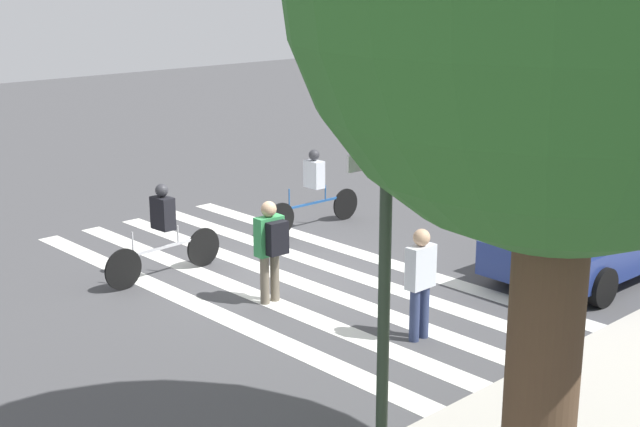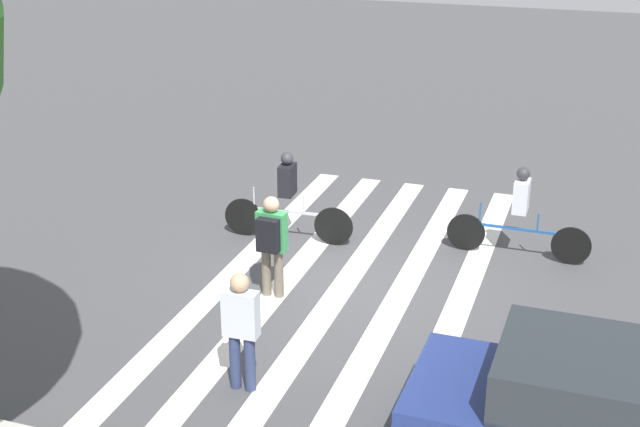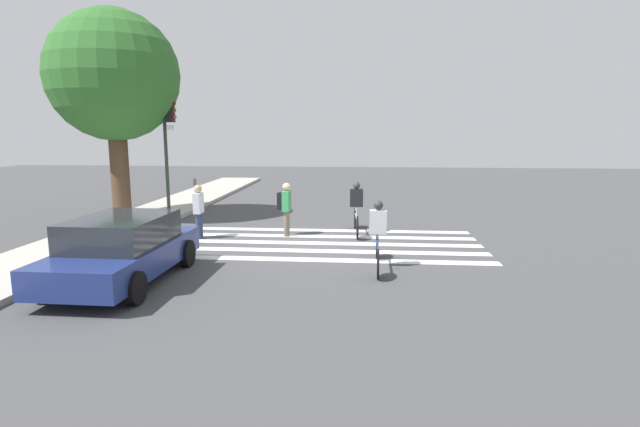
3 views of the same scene
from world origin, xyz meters
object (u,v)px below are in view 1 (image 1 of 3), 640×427
(pedestrian_child_with_backpack, at_px, (420,278))
(pedestrian_adult_tall_backpack, at_px, (271,244))
(car_parked_silver_sedan, at_px, (598,233))
(cyclist_near_curb, at_px, (314,186))
(traffic_light, at_px, (376,176))
(cyclist_far_lane, at_px, (163,228))

(pedestrian_child_with_backpack, height_order, pedestrian_adult_tall_backpack, pedestrian_adult_tall_backpack)
(pedestrian_adult_tall_backpack, bearing_deg, pedestrian_child_with_backpack, -73.27)
(pedestrian_child_with_backpack, xyz_separation_m, car_parked_silver_sedan, (-4.38, 0.22, -0.19))
(cyclist_near_curb, bearing_deg, traffic_light, 51.75)
(cyclist_far_lane, bearing_deg, traffic_light, 70.65)
(traffic_light, distance_m, car_parked_silver_sedan, 8.04)
(traffic_light, distance_m, cyclist_far_lane, 7.34)
(traffic_light, height_order, cyclist_near_curb, traffic_light)
(cyclist_near_curb, bearing_deg, pedestrian_child_with_backpack, 62.55)
(pedestrian_child_with_backpack, height_order, car_parked_silver_sedan, pedestrian_child_with_backpack)
(pedestrian_child_with_backpack, bearing_deg, cyclist_near_curb, 61.09)
(pedestrian_child_with_backpack, relative_size, car_parked_silver_sedan, 0.38)
(pedestrian_child_with_backpack, distance_m, cyclist_far_lane, 4.82)
(car_parked_silver_sedan, bearing_deg, pedestrian_child_with_backpack, -1.81)
(traffic_light, height_order, cyclist_far_lane, traffic_light)
(pedestrian_adult_tall_backpack, relative_size, cyclist_far_lane, 0.69)
(pedestrian_child_with_backpack, relative_size, cyclist_far_lane, 0.69)
(traffic_light, xyz_separation_m, pedestrian_adult_tall_backpack, (-2.48, -4.54, -2.22))
(traffic_light, bearing_deg, pedestrian_adult_tall_backpack, -118.61)
(pedestrian_child_with_backpack, distance_m, car_parked_silver_sedan, 4.39)
(car_parked_silver_sedan, bearing_deg, pedestrian_adult_tall_backpack, -27.85)
(pedestrian_child_with_backpack, bearing_deg, traffic_light, -147.38)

